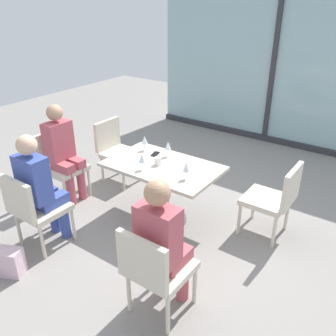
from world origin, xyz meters
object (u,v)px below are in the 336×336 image
Objects in this scene: wine_glass_1 at (168,146)px; wine_glass_3 at (186,167)px; chair_far_right at (275,197)px; wine_glass_2 at (142,158)px; chair_front_left at (34,207)px; coffee_cup at (158,161)px; chair_side_end at (59,161)px; chair_front_right at (155,268)px; handbag_0 at (7,262)px; person_front_right at (163,240)px; person_front_left at (40,185)px; person_side_end at (63,149)px; dining_table_main at (163,180)px; chair_far_left at (116,148)px; cell_phone_on_table at (155,154)px; wine_glass_0 at (145,140)px.

wine_glass_3 is (0.48, -0.36, 0.00)m from wine_glass_1.
wine_glass_2 is (-1.27, -0.68, 0.37)m from chair_far_right.
chair_front_left is 9.67× the size of coffee_cup.
chair_side_end is 4.70× the size of wine_glass_1.
chair_far_right is (0.38, 1.63, 0.00)m from chair_front_right.
wine_glass_3 is 1.96m from handbag_0.
coffee_cup is at bearing -157.77° from chair_far_right.
person_front_right is at bearing 4.03° from chair_front_left.
person_front_right is (1.55, 0.00, 0.00)m from person_front_left.
person_front_left is 6.81× the size of wine_glass_2.
person_front_left is 1.00× the size of person_side_end.
person_front_left is 0.79m from handbag_0.
wine_glass_2 reaches higher than handbag_0.
chair_side_end is 2.71m from chair_far_right.
dining_table_main is at bearing -158.37° from chair_far_right.
wine_glass_3 is (1.55, -0.59, 0.37)m from chair_far_left.
wine_glass_2 reaches higher than coffee_cup.
wine_glass_3 is at bearing 5.77° from person_side_end.
cell_phone_on_table is at bearing -168.79° from chair_far_right.
wine_glass_3 reaches higher than chair_front_right.
handbag_0 is at bearing -77.51° from chair_front_left.
chair_front_left is at bearing -104.41° from wine_glass_0.
person_side_end is (-1.33, -0.31, 0.17)m from dining_table_main.
person_front_left is 1.50m from wine_glass_3.
wine_glass_0 is at bearing 26.70° from chair_side_end.
chair_far_left is at bearing 156.15° from coffee_cup.
dining_table_main is 0.41m from wine_glass_2.
chair_front_right is at bearing -8.55° from handbag_0.
chair_far_right is 0.69× the size of person_side_end.
chair_front_left is 4.70× the size of wine_glass_3.
chair_side_end is 0.82m from chair_far_left.
wine_glass_1 is 0.28m from coffee_cup.
chair_side_end reaches higher than dining_table_main.
wine_glass_3 is (1.83, 0.17, 0.37)m from chair_side_end.
person_front_right is at bearing 90.00° from chair_front_right.
person_side_end reaches higher than cell_phone_on_table.
chair_side_end is at bearing -174.57° from wine_glass_3.
person_front_right is 4.20× the size of handbag_0.
person_front_right is 1.61m from cell_phone_on_table.
chair_side_end reaches higher than cell_phone_on_table.
person_side_end is (-2.49, -0.76, 0.20)m from chair_far_right.
chair_front_left is at bearing -116.22° from wine_glass_1.
dining_table_main is at bearing 12.95° from person_side_end.
dining_table_main is at bearing -52.35° from cell_phone_on_table.
person_side_end is at bearing -156.84° from wine_glass_1.
person_front_left is 8.75× the size of cell_phone_on_table.
wine_glass_1 is (0.69, 1.29, 0.16)m from person_front_left.
wine_glass_0 is 0.62× the size of handbag_0.
wine_glass_2 is 0.62× the size of handbag_0.
handbag_0 is at bearing -163.13° from chair_front_right.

